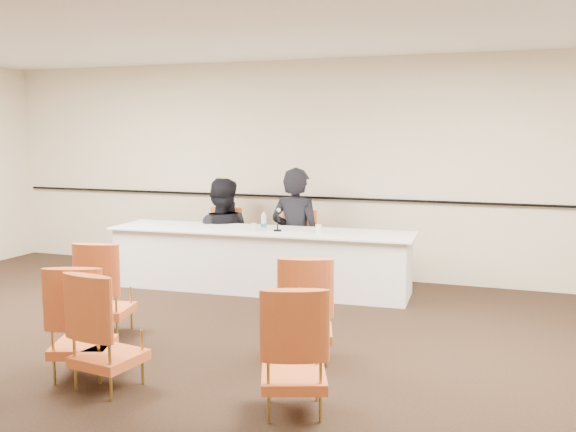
# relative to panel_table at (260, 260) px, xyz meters

# --- Properties ---
(floor) EXTENTS (10.00, 10.00, 0.00)m
(floor) POSITION_rel_panel_table_xyz_m (0.43, -2.89, -0.39)
(floor) COLOR black
(floor) RESTS_ON ground
(ceiling) EXTENTS (10.00, 10.00, 0.00)m
(ceiling) POSITION_rel_panel_table_xyz_m (0.43, -2.89, 2.61)
(ceiling) COLOR white
(ceiling) RESTS_ON ground
(wall_back) EXTENTS (10.00, 0.04, 3.00)m
(wall_back) POSITION_rel_panel_table_xyz_m (0.43, 1.11, 1.11)
(wall_back) COLOR beige
(wall_back) RESTS_ON ground
(wall_rail) EXTENTS (9.80, 0.04, 0.03)m
(wall_rail) POSITION_rel_panel_table_xyz_m (0.43, 1.07, 0.71)
(wall_rail) COLOR black
(wall_rail) RESTS_ON wall_back
(panel_table) EXTENTS (3.93, 1.11, 0.78)m
(panel_table) POSITION_rel_panel_table_xyz_m (0.00, 0.00, 0.00)
(panel_table) COLOR white
(panel_table) RESTS_ON ground
(panelist_main) EXTENTS (0.77, 0.56, 1.98)m
(panelist_main) POSITION_rel_panel_table_xyz_m (0.28, 0.59, 0.17)
(panelist_main) COLOR black
(panelist_main) RESTS_ON ground
(panelist_main_chair) EXTENTS (0.53, 0.53, 0.95)m
(panelist_main_chair) POSITION_rel_panel_table_xyz_m (0.28, 0.59, 0.09)
(panelist_main_chair) COLOR #D55026
(panelist_main_chair) RESTS_ON ground
(panelist_second) EXTENTS (1.04, 0.89, 1.85)m
(panelist_second) POSITION_rel_panel_table_xyz_m (-0.80, 0.53, 0.06)
(panelist_second) COLOR black
(panelist_second) RESTS_ON ground
(panelist_second_chair) EXTENTS (0.53, 0.53, 0.95)m
(panelist_second_chair) POSITION_rel_panel_table_xyz_m (-0.80, 0.53, 0.09)
(panelist_second_chair) COLOR #D55026
(panelist_second_chair) RESTS_ON ground
(papers) EXTENTS (0.37, 0.34, 0.00)m
(papers) POSITION_rel_panel_table_xyz_m (0.33, -0.08, 0.39)
(papers) COLOR white
(papers) RESTS_ON panel_table
(microphone) EXTENTS (0.15, 0.22, 0.28)m
(microphone) POSITION_rel_panel_table_xyz_m (0.26, -0.06, 0.53)
(microphone) COLOR black
(microphone) RESTS_ON panel_table
(water_bottle) EXTENTS (0.08, 0.08, 0.23)m
(water_bottle) POSITION_rel_panel_table_xyz_m (0.06, -0.03, 0.50)
(water_bottle) COLOR #167C76
(water_bottle) RESTS_ON panel_table
(drinking_glass) EXTENTS (0.08, 0.08, 0.10)m
(drinking_glass) POSITION_rel_panel_table_xyz_m (-0.04, -0.11, 0.44)
(drinking_glass) COLOR silver
(drinking_glass) RESTS_ON panel_table
(coffee_cup) EXTENTS (0.08, 0.08, 0.12)m
(coffee_cup) POSITION_rel_panel_table_xyz_m (0.80, -0.09, 0.45)
(coffee_cup) COLOR white
(coffee_cup) RESTS_ON panel_table
(aud_chair_front_left) EXTENTS (0.59, 0.59, 0.95)m
(aud_chair_front_left) POSITION_rel_panel_table_xyz_m (-0.74, -2.22, 0.09)
(aud_chair_front_left) COLOR #D55026
(aud_chair_front_left) RESTS_ON ground
(aud_chair_front_right) EXTENTS (0.63, 0.63, 0.95)m
(aud_chair_front_right) POSITION_rel_panel_table_xyz_m (1.34, -2.23, 0.09)
(aud_chair_front_right) COLOR #D55026
(aud_chair_front_right) RESTS_ON ground
(aud_chair_back_left) EXTENTS (0.64, 0.64, 0.95)m
(aud_chair_back_left) POSITION_rel_panel_table_xyz_m (-0.27, -3.21, 0.09)
(aud_chair_back_left) COLOR #D55026
(aud_chair_back_left) RESTS_ON ground
(aud_chair_back_mid) EXTENTS (0.56, 0.56, 0.95)m
(aud_chair_back_mid) POSITION_rel_panel_table_xyz_m (0.09, -3.36, 0.09)
(aud_chair_back_mid) COLOR #D55026
(aud_chair_back_mid) RESTS_ON ground
(aud_chair_back_right) EXTENTS (0.65, 0.65, 0.95)m
(aud_chair_back_right) POSITION_rel_panel_table_xyz_m (1.59, -3.28, 0.09)
(aud_chair_back_right) COLOR #D55026
(aud_chair_back_right) RESTS_ON ground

